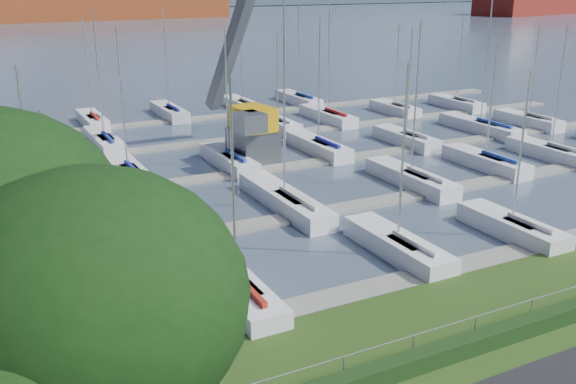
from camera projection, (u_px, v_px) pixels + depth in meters
hedge at (441, 354)px, 23.78m from camera, size 80.00×0.70×0.70m
fence at (435, 329)px, 23.85m from camera, size 80.00×0.04×0.04m
docks at (199, 179)px, 46.22m from camera, size 90.00×41.60×0.25m
tree at (26, 321)px, 11.20m from camera, size 8.03×8.94×11.77m
crane at (251, 89)px, 49.96m from camera, size 6.25×13.22×22.35m
cargo_ship_mid at (56, 9)px, 215.56m from camera, size 111.79×23.56×21.50m
cargo_ship_east at (543, 3)px, 259.38m from camera, size 81.25×34.08×21.50m
sailboat_fleet at (148, 99)px, 46.47m from camera, size 75.07×49.06×13.59m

